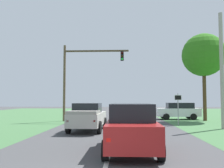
{
  "coord_description": "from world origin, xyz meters",
  "views": [
    {
      "loc": [
        0.57,
        -5.29,
        2.11
      ],
      "look_at": [
        -0.4,
        15.83,
        3.48
      ],
      "focal_mm": 39.55,
      "sensor_mm": 36.0,
      "label": 1
    }
  ],
  "objects_px": {
    "red_suv_near": "(131,126)",
    "oak_tree_right": "(204,55)",
    "pickup_truck_lead": "(88,117)",
    "crossing_suv_far": "(178,111)",
    "utility_pole_right": "(222,70)",
    "keep_moving_sign": "(178,105)",
    "traffic_light": "(81,71)"
  },
  "relations": [
    {
      "from": "keep_moving_sign",
      "to": "oak_tree_right",
      "type": "bearing_deg",
      "value": 51.87
    },
    {
      "from": "crossing_suv_far",
      "to": "pickup_truck_lead",
      "type": "bearing_deg",
      "value": -129.06
    },
    {
      "from": "oak_tree_right",
      "to": "crossing_suv_far",
      "type": "height_order",
      "value": "oak_tree_right"
    },
    {
      "from": "keep_moving_sign",
      "to": "utility_pole_right",
      "type": "xyz_separation_m",
      "value": [
        2.75,
        -2.27,
        2.63
      ]
    },
    {
      "from": "traffic_light",
      "to": "keep_moving_sign",
      "type": "bearing_deg",
      "value": -22.39
    },
    {
      "from": "keep_moving_sign",
      "to": "crossing_suv_far",
      "type": "xyz_separation_m",
      "value": [
        1.43,
        6.49,
        -0.75
      ]
    },
    {
      "from": "red_suv_near",
      "to": "oak_tree_right",
      "type": "xyz_separation_m",
      "value": [
        7.95,
        15.25,
        5.68
      ]
    },
    {
      "from": "traffic_light",
      "to": "oak_tree_right",
      "type": "bearing_deg",
      "value": 5.14
    },
    {
      "from": "pickup_truck_lead",
      "to": "crossing_suv_far",
      "type": "xyz_separation_m",
      "value": [
        8.42,
        10.38,
        -0.02
      ]
    },
    {
      "from": "red_suv_near",
      "to": "keep_moving_sign",
      "type": "bearing_deg",
      "value": 68.1
    },
    {
      "from": "keep_moving_sign",
      "to": "pickup_truck_lead",
      "type": "bearing_deg",
      "value": -150.9
    },
    {
      "from": "traffic_light",
      "to": "keep_moving_sign",
      "type": "distance_m",
      "value": 10.06
    },
    {
      "from": "red_suv_near",
      "to": "keep_moving_sign",
      "type": "distance_m",
      "value": 11.34
    },
    {
      "from": "pickup_truck_lead",
      "to": "utility_pole_right",
      "type": "distance_m",
      "value": 10.43
    },
    {
      "from": "oak_tree_right",
      "to": "utility_pole_right",
      "type": "bearing_deg",
      "value": -97.89
    },
    {
      "from": "red_suv_near",
      "to": "utility_pole_right",
      "type": "distance_m",
      "value": 11.28
    },
    {
      "from": "traffic_light",
      "to": "oak_tree_right",
      "type": "distance_m",
      "value": 12.69
    },
    {
      "from": "red_suv_near",
      "to": "pickup_truck_lead",
      "type": "height_order",
      "value": "red_suv_near"
    },
    {
      "from": "oak_tree_right",
      "to": "red_suv_near",
      "type": "bearing_deg",
      "value": -117.53
    },
    {
      "from": "red_suv_near",
      "to": "keep_moving_sign",
      "type": "xyz_separation_m",
      "value": [
        4.22,
        10.5,
        0.67
      ]
    },
    {
      "from": "oak_tree_right",
      "to": "traffic_light",
      "type": "bearing_deg",
      "value": -174.86
    },
    {
      "from": "utility_pole_right",
      "to": "oak_tree_right",
      "type": "bearing_deg",
      "value": 82.11
    },
    {
      "from": "keep_moving_sign",
      "to": "utility_pole_right",
      "type": "height_order",
      "value": "utility_pole_right"
    },
    {
      "from": "pickup_truck_lead",
      "to": "keep_moving_sign",
      "type": "xyz_separation_m",
      "value": [
        6.99,
        3.89,
        0.73
      ]
    },
    {
      "from": "pickup_truck_lead",
      "to": "oak_tree_right",
      "type": "height_order",
      "value": "oak_tree_right"
    },
    {
      "from": "traffic_light",
      "to": "keep_moving_sign",
      "type": "xyz_separation_m",
      "value": [
        8.8,
        -3.62,
        -3.27
      ]
    },
    {
      "from": "pickup_truck_lead",
      "to": "utility_pole_right",
      "type": "height_order",
      "value": "utility_pole_right"
    },
    {
      "from": "keep_moving_sign",
      "to": "oak_tree_right",
      "type": "height_order",
      "value": "oak_tree_right"
    },
    {
      "from": "crossing_suv_far",
      "to": "red_suv_near",
      "type": "bearing_deg",
      "value": -108.41
    },
    {
      "from": "keep_moving_sign",
      "to": "oak_tree_right",
      "type": "xyz_separation_m",
      "value": [
        3.73,
        4.75,
        5.01
      ]
    },
    {
      "from": "pickup_truck_lead",
      "to": "oak_tree_right",
      "type": "distance_m",
      "value": 14.91
    },
    {
      "from": "red_suv_near",
      "to": "traffic_light",
      "type": "bearing_deg",
      "value": 107.94
    }
  ]
}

